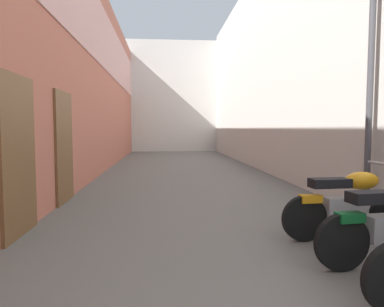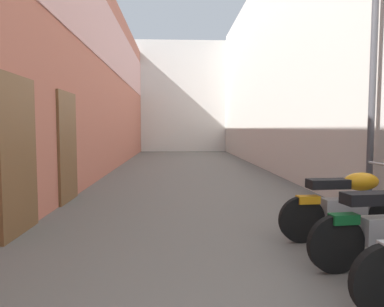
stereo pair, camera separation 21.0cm
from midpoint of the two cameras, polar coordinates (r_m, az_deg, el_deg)
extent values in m
plane|color=#66635E|center=(8.93, 1.24, -5.37)|extent=(38.96, 38.96, 0.00)
cube|color=#B76651|center=(11.15, -14.87, 12.46)|extent=(0.40, 22.96, 6.23)
cube|color=brown|center=(5.34, -25.47, -0.30)|extent=(0.06, 1.10, 2.20)
cube|color=brown|center=(7.41, -18.89, 1.01)|extent=(0.06, 1.10, 2.20)
cube|color=#DBA39E|center=(11.39, -13.91, 19.35)|extent=(0.04, 22.96, 1.99)
cube|color=beige|center=(11.54, 15.52, 14.63)|extent=(0.40, 22.96, 7.21)
cube|color=silver|center=(23.36, -1.22, 9.10)|extent=(8.39, 2.00, 6.99)
cylinder|color=black|center=(3.99, 23.83, -13.38)|extent=(0.61, 0.14, 0.60)
cube|color=black|center=(4.07, 28.13, -6.48)|extent=(0.54, 0.28, 0.12)
cube|color=#0F5123|center=(3.96, 24.93, -9.62)|extent=(0.29, 0.17, 0.10)
cylinder|color=black|center=(4.83, 18.65, -10.18)|extent=(0.60, 0.13, 0.60)
cube|color=#9E9EA3|center=(5.07, 24.60, -8.25)|extent=(0.57, 0.24, 0.28)
ellipsoid|color=orange|center=(5.13, 26.91, -4.10)|extent=(0.50, 0.30, 0.24)
cube|color=black|center=(4.90, 22.42, -4.58)|extent=(0.54, 0.26, 0.12)
cylinder|color=#9E9EA3|center=(5.29, 29.74, -1.57)|extent=(0.08, 0.58, 0.04)
cube|color=orange|center=(4.81, 19.58, -7.09)|extent=(0.29, 0.16, 0.10)
cylinder|color=#47474C|center=(6.24, 28.31, 12.08)|extent=(0.10, 0.10, 4.78)
camera|label=1|loc=(0.11, -88.98, 0.07)|focal=32.72mm
camera|label=2|loc=(0.11, 91.02, -0.07)|focal=32.72mm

